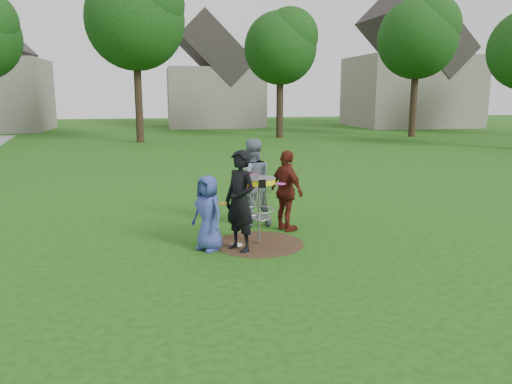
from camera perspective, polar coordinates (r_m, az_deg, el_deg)
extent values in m
plane|color=#19470F|center=(10.03, 0.33, -5.94)|extent=(100.00, 100.00, 0.00)
cylinder|color=#47331E|center=(10.03, 0.33, -5.92)|extent=(1.80, 1.80, 0.01)
imported|color=#34418F|center=(9.52, -5.50, -2.40)|extent=(0.80, 0.84, 1.45)
imported|color=black|center=(9.40, -1.84, -1.04)|extent=(0.78, 0.84, 1.93)
imported|color=slate|center=(11.21, -0.51, 1.10)|extent=(0.99, 0.78, 1.97)
imported|color=#571C14|center=(10.80, 3.52, 0.13)|extent=(0.80, 1.12, 1.77)
cylinder|color=white|center=(9.94, -2.17, -6.07)|extent=(0.22, 0.22, 0.02)
cylinder|color=#9EA0A5|center=(9.85, 0.33, -2.11)|extent=(0.05, 0.05, 1.38)
cylinder|color=#FFEB0D|center=(9.73, 0.34, 1.27)|extent=(0.64, 0.64, 0.10)
cylinder|color=#9EA0A5|center=(9.72, 0.34, 1.60)|extent=(0.66, 0.66, 0.01)
cube|color=black|center=(9.42, 0.72, 0.93)|extent=(0.14, 0.02, 0.16)
torus|color=#9EA0A5|center=(9.85, 0.33, -2.05)|extent=(0.62, 0.62, 0.02)
torus|color=#9EA0A5|center=(9.89, 0.33, -2.95)|extent=(0.50, 0.50, 0.02)
cylinder|color=#9EA0A5|center=(9.89, 0.33, -3.01)|extent=(0.44, 0.44, 0.01)
cylinder|color=gold|center=(9.56, -3.91, -1.31)|extent=(0.22, 0.22, 0.02)
cylinder|color=red|center=(9.55, -0.70, 0.51)|extent=(0.22, 0.22, 0.02)
cylinder|color=#FF4380|center=(10.90, -0.37, 2.00)|extent=(0.22, 0.22, 0.02)
cylinder|color=#FF43CE|center=(10.52, 2.82, 0.95)|extent=(0.22, 0.22, 0.02)
cylinder|color=#38281C|center=(30.92, -13.25, 9.82)|extent=(0.46, 0.46, 4.62)
sphere|color=#164211|center=(31.18, -13.66, 18.54)|extent=(5.72, 5.72, 5.72)
cylinder|color=#38281C|center=(33.36, 2.73, 9.47)|extent=(0.46, 0.46, 3.78)
sphere|color=#164211|center=(33.45, 2.80, 16.11)|extent=(4.68, 4.68, 4.68)
cylinder|color=#38281C|center=(35.65, 17.53, 9.43)|extent=(0.46, 0.46, 4.20)
sphere|color=#164211|center=(35.81, 17.95, 16.31)|extent=(5.20, 5.20, 5.20)
cube|color=gray|center=(44.66, -4.79, 10.71)|extent=(8.00, 7.00, 5.00)
cube|color=#2D2826|center=(44.79, -4.87, 15.75)|extent=(6.11, 7.14, 6.11)
cube|color=gray|center=(46.82, 17.20, 10.89)|extent=(10.00, 8.00, 6.00)
cube|color=#2D2826|center=(47.07, 17.56, 16.73)|extent=(7.64, 8.16, 7.64)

